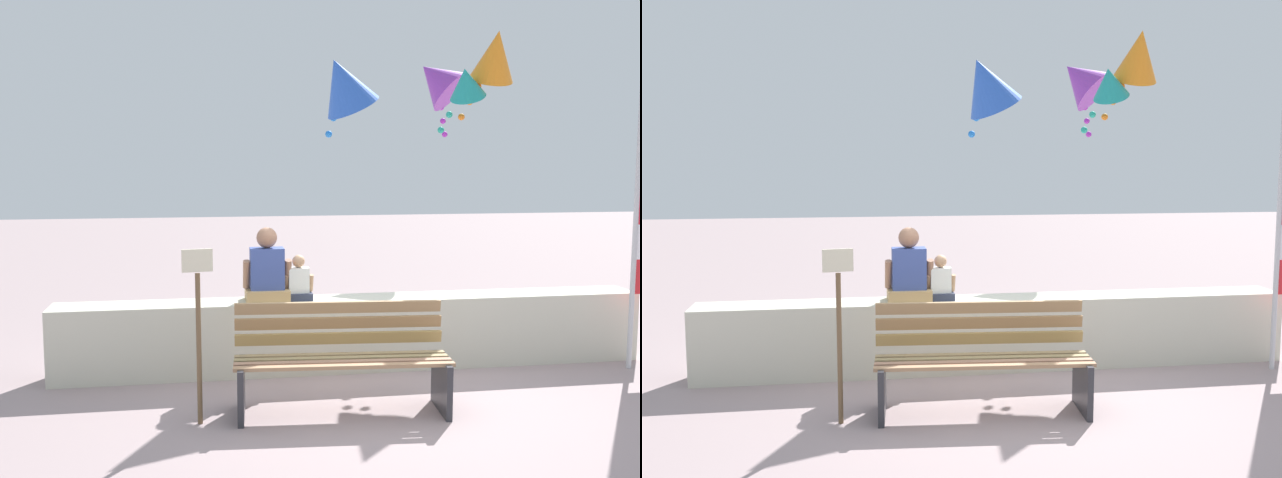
% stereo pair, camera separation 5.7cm
% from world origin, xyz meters
% --- Properties ---
extents(ground_plane, '(40.00, 40.00, 0.00)m').
position_xyz_m(ground_plane, '(0.00, 0.00, 0.00)').
color(ground_plane, gray).
extents(seawall_ledge, '(5.92, 0.46, 0.72)m').
position_xyz_m(seawall_ledge, '(0.00, 0.91, 0.36)').
color(seawall_ledge, beige).
rests_on(seawall_ledge, ground).
extents(park_bench, '(1.82, 0.74, 0.88)m').
position_xyz_m(park_bench, '(-0.38, -0.27, 0.43)').
color(park_bench, '#A67C59').
rests_on(park_bench, ground).
extents(person_adult, '(0.47, 0.35, 0.72)m').
position_xyz_m(person_adult, '(-0.90, 0.91, 1.00)').
color(person_adult, tan).
rests_on(person_adult, seawall_ledge).
extents(person_child, '(0.29, 0.21, 0.45)m').
position_xyz_m(person_child, '(-0.58, 0.91, 0.89)').
color(person_child, '#2A3147').
rests_on(person_child, seawall_ledge).
extents(kite_blue, '(0.99, 0.89, 0.98)m').
position_xyz_m(kite_blue, '(0.05, 1.86, 2.92)').
color(kite_blue, blue).
extents(kite_orange, '(0.70, 0.71, 1.13)m').
position_xyz_m(kite_orange, '(1.93, 2.19, 3.31)').
color(kite_orange, orange).
extents(kite_teal, '(0.67, 0.69, 0.84)m').
position_xyz_m(kite_teal, '(1.57, 2.15, 2.98)').
color(kite_teal, teal).
extents(kite_purple, '(1.06, 1.01, 1.18)m').
position_xyz_m(kite_purple, '(1.63, 3.38, 3.16)').
color(kite_purple, purple).
extents(sign_post, '(0.24, 0.06, 1.41)m').
position_xyz_m(sign_post, '(-1.55, -0.40, 0.83)').
color(sign_post, brown).
rests_on(sign_post, ground).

